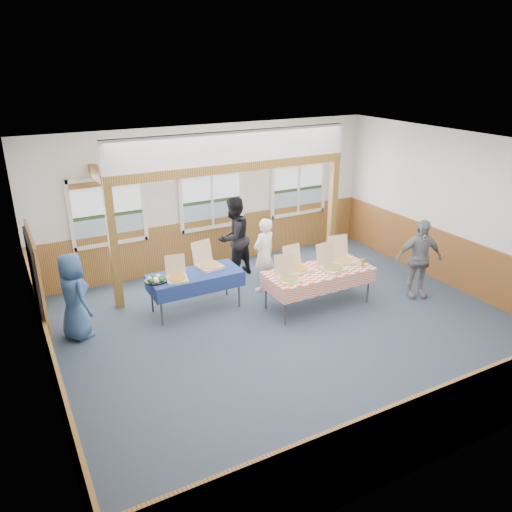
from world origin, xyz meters
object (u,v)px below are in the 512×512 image
Objects in this scene: woman_white at (264,255)px; woman_black at (234,238)px; table_left at (195,276)px; man_blue at (74,296)px; table_right at (319,272)px; person_grey at (419,259)px.

woman_black is at bearing -92.51° from woman_white.
woman_white is at bearing -14.42° from table_left.
man_blue is (-3.52, -1.08, -0.12)m from woman_black.
person_grey reaches higher than table_right.
table_left is at bearing 16.57° from woman_black.
woman_white reaches higher than table_right.
table_right is 1.44× the size of woman_white.
person_grey is (2.56, -1.72, 0.04)m from woman_white.
woman_black is (1.34, 1.11, 0.20)m from table_left.
table_left is at bearing 179.32° from person_grey.
man_blue is (-2.17, 0.03, 0.07)m from table_left.
man_blue is at bearing -5.89° from woman_black.
person_grey is at bearing 113.58° from woman_black.
table_left is 1.17× the size of person_grey.
woman_black is 3.68m from man_blue.
table_left is 2.18m from man_blue.
table_right is 2.23m from woman_black.
person_grey reaches higher than man_blue.
woman_white reaches higher than man_blue.
table_right is at bearing -121.95° from man_blue.
woman_white is (1.58, 0.18, 0.08)m from table_left.
table_right is at bearing 88.02° from woman_black.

